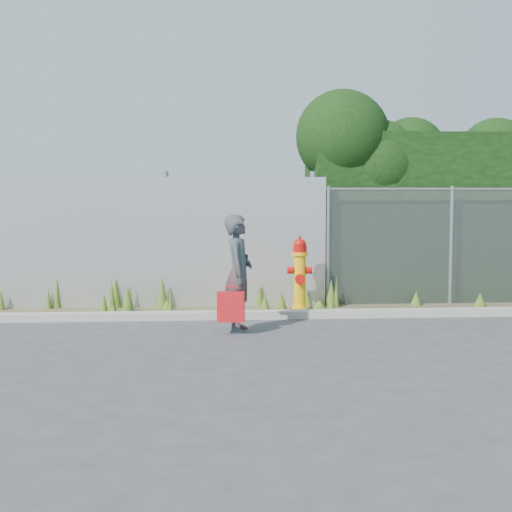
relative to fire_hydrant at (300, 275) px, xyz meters
name	(u,v)px	position (x,y,z in m)	size (l,w,h in m)	color
ground	(287,342)	(-0.50, -2.51, -0.59)	(80.00, 80.00, 0.00)	#3D3D40
curb	(274,315)	(-0.50, -0.71, -0.53)	(16.00, 0.22, 0.12)	#9A948B
weed_strip	(250,303)	(-0.81, -0.01, -0.45)	(16.00, 1.30, 0.54)	#4D452C
corrugated_fence	(72,243)	(-3.75, 0.50, 0.51)	(8.50, 0.21, 2.30)	silver
chainlink_fence	(510,245)	(3.75, 0.49, 0.44)	(6.50, 0.07, 2.05)	gray
hedge	(484,191)	(3.66, 1.49, 1.38)	(7.61, 1.93, 3.79)	black
fire_hydrant	(300,275)	(0.00, 0.00, 0.00)	(0.41, 0.37, 1.22)	#EDAF0C
woman	(238,273)	(-1.09, -1.70, 0.22)	(0.59, 0.39, 1.62)	#0F6164
red_tote_bag	(231,307)	(-1.20, -1.98, -0.21)	(0.37, 0.14, 0.48)	red
black_shoulder_bag	(240,260)	(-1.06, -1.49, 0.38)	(0.22, 0.09, 0.17)	black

